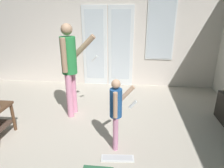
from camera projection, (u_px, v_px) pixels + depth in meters
name	position (u px, v px, depth m)	size (l,w,h in m)	color
ground_plane	(66.00, 142.00, 2.97)	(6.17, 5.27, 0.02)	beige
wall_back_with_doors	(98.00, 37.00, 4.95)	(6.17, 0.09, 2.57)	silver
person_adult	(70.00, 63.00, 3.42)	(0.62, 0.45, 1.68)	pink
person_child	(116.00, 109.00, 2.63)	(0.37, 0.29, 1.04)	pink
loose_keyboard	(118.00, 158.00, 2.61)	(0.45, 0.17, 0.02)	white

